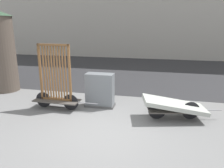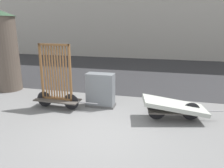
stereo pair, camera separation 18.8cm
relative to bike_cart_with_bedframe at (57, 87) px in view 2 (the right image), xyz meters
The scene contains 6 objects.
ground_plane 2.58m from the bike_cart_with_bedframe, 34.93° to the right, with size 60.00×60.00×0.00m, color slate.
road_strip 7.37m from the bike_cart_with_bedframe, 74.10° to the left, with size 56.00×10.32×0.01m.
bike_cart_with_bedframe is the anchor object (origin of this frame).
bike_cart_with_mattress 4.04m from the bike_cart_with_bedframe, ahead, with size 2.54×1.27×0.71m.
utility_cabinet 1.56m from the bike_cart_with_bedframe, 21.44° to the left, with size 1.06×0.51×1.23m.
advertising_column 3.72m from the bike_cart_with_bedframe, 154.62° to the left, with size 1.24×1.24×3.48m.
Camera 2 is at (1.69, -5.26, 2.95)m, focal length 35.00 mm.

